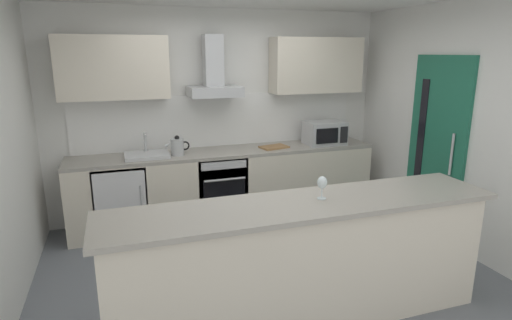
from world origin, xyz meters
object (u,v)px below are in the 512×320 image
Objects in this scene: refrigerator at (121,199)px; microwave at (325,133)px; chopping_board at (274,147)px; sink at (147,154)px; kettle at (177,147)px; wine_glass at (322,183)px; oven at (219,186)px; range_hood at (214,77)px.

refrigerator is 1.70× the size of microwave.
microwave is 1.47× the size of chopping_board.
kettle is (0.35, -0.04, 0.08)m from sink.
refrigerator is at bearing 179.45° from microwave.
kettle is 1.62× the size of wine_glass.
oven is at bearing 178.88° from microwave.
chopping_board is (1.57, -0.03, -0.02)m from sink.
sink is 0.69× the size of range_hood.
microwave is 1.73× the size of kettle.
oven is at bearing 0.13° from refrigerator.
refrigerator is at bearing 177.39° from kettle.
microwave is 2.28m from sink.
microwave is (1.43, -0.03, 0.59)m from oven.
wine_glass reaches higher than refrigerator.
refrigerator is 2.94× the size of kettle.
range_hood is at bearing 18.31° from kettle.
range_hood is (0.00, 0.13, 1.33)m from oven.
range_hood is 2.12× the size of chopping_board.
wine_glass is (0.78, -2.13, 0.11)m from kettle.
sink is at bearing 179.02° from microwave.
sink is 1.21m from range_hood.
sink is (-2.27, 0.04, -0.12)m from microwave.
sink is at bearing 117.52° from wine_glass.
refrigerator is (-1.17, -0.00, -0.03)m from oven.
range_hood reaches higher than kettle.
sink is 1.73× the size of kettle.
wine_glass is at bearing -82.40° from oven.
wine_glass is (0.29, -2.29, -0.67)m from range_hood.
chopping_board is (1.90, -0.02, 0.49)m from refrigerator.
sink reaches higher than chopping_board.
kettle is at bearing -161.69° from range_hood.
oven is at bearing -90.00° from range_hood.
oven is 0.85m from chopping_board.
kettle is at bearing -179.83° from microwave.
range_hood is at bearing 6.43° from refrigerator.
range_hood is 1.15m from chopping_board.
refrigerator is at bearing 124.08° from wine_glass.
wine_glass is (1.46, -2.16, 0.69)m from refrigerator.
range_hood reaches higher than microwave.
microwave is (2.60, -0.03, 0.62)m from refrigerator.
refrigerator is 0.60m from sink.
kettle is at bearing -2.61° from refrigerator.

